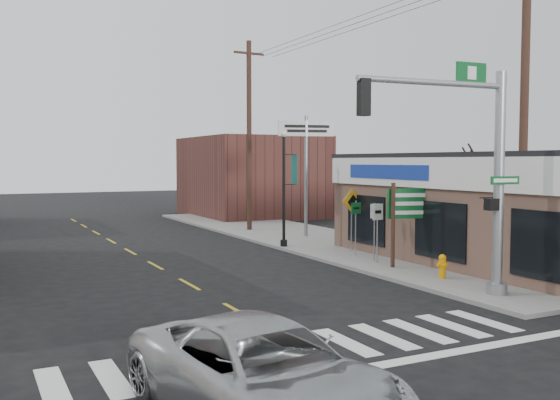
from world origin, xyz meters
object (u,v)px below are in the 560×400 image
utility_pole_near (524,114)px  utility_pole_far (249,134)px  dance_center_sign (306,144)px  lamp_post (285,180)px  guide_sign (409,212)px  bare_tree (484,154)px  traffic_signal_pole (479,159)px  fire_hydrant (442,265)px  suv (263,373)px

utility_pole_near → utility_pole_far: 17.47m
dance_center_sign → lamp_post: bearing=-118.4°
utility_pole_near → utility_pole_far: size_ratio=0.99×
utility_pole_near → utility_pole_far: bearing=97.9°
guide_sign → lamp_post: lamp_post is taller
utility_pole_near → bare_tree: bearing=70.1°
traffic_signal_pole → guide_sign: 5.53m
fire_hydrant → utility_pole_far: (0.22, 15.92, 4.87)m
lamp_post → dance_center_sign: bearing=54.6°
lamp_post → utility_pole_near: bearing=-66.6°
guide_sign → lamp_post: bearing=121.3°
suv → fire_hydrant: size_ratio=6.87×
guide_sign → fire_hydrant: bearing=-84.9°
traffic_signal_pole → suv: bearing=-148.3°
fire_hydrant → lamp_post: 9.45m
dance_center_sign → utility_pole_near: (0.34, -13.34, 0.63)m
utility_pole_far → guide_sign: bearing=-92.4°
fire_hydrant → traffic_signal_pole: bearing=-111.7°
fire_hydrant → utility_pole_near: bearing=-37.9°
lamp_post → guide_sign: bearing=-68.8°
guide_sign → fire_hydrant: 2.86m
traffic_signal_pole → utility_pole_near: (2.91, 1.11, 1.39)m
traffic_signal_pole → bare_tree: (4.07, 3.92, 0.18)m
fire_hydrant → utility_pole_far: size_ratio=0.08×
suv → utility_pole_near: (11.69, 5.74, 4.63)m
dance_center_sign → bare_tree: (1.50, -10.52, -0.58)m
dance_center_sign → utility_pole_far: 4.31m
bare_tree → utility_pole_far: utility_pole_far is taller
guide_sign → utility_pole_near: (1.36, -3.84, 3.31)m
suv → fire_hydrant: (9.80, 7.21, -0.19)m
suv → traffic_signal_pole: (8.77, 4.64, 3.24)m
fire_hydrant → utility_pole_near: (1.89, -1.47, 4.82)m
lamp_post → suv: bearing=-110.6°
lamp_post → dance_center_sign: (2.64, 2.83, 1.66)m
fire_hydrant → utility_pole_far: bearing=89.2°
guide_sign → dance_center_sign: (1.02, 9.49, 2.68)m
fire_hydrant → lamp_post: lamp_post is taller
dance_center_sign → fire_hydrant: bearing=-82.9°
guide_sign → lamp_post: (-1.62, 6.66, 1.02)m
traffic_signal_pole → utility_pole_near: utility_pole_near is taller
guide_sign → dance_center_sign: size_ratio=0.50×
traffic_signal_pole → dance_center_sign: size_ratio=1.07×
suv → fire_hydrant: suv is taller
guide_sign → bare_tree: 3.43m
suv → guide_sign: size_ratio=1.77×
dance_center_sign → utility_pole_far: size_ratio=0.59×
suv → utility_pole_near: size_ratio=0.52×
fire_hydrant → utility_pole_far: utility_pole_far is taller
utility_pole_near → guide_sign: bearing=112.0°
fire_hydrant → dance_center_sign: size_ratio=0.13×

